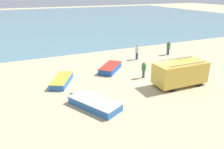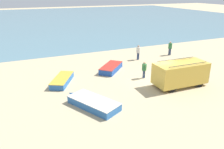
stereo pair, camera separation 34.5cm
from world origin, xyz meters
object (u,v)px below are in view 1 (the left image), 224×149
object	(u,v)px
fishing_rowboat_2	(111,68)
fisherman_0	(168,47)
fisherman_1	(137,51)
fishing_rowboat_1	(93,103)
parked_van	(180,73)
fisherman_2	(144,68)
fishing_rowboat_0	(62,80)

from	to	relation	value
fishing_rowboat_2	fisherman_0	world-z (taller)	fisherman_0
fisherman_1	fishing_rowboat_1	bearing A→B (deg)	119.63
parked_van	fisherman_0	bearing A→B (deg)	59.24
fishing_rowboat_1	fisherman_0	size ratio (longest dim) A/B	2.63
fishing_rowboat_1	fisherman_2	size ratio (longest dim) A/B	2.88
fisherman_1	fisherman_2	distance (m)	6.01
parked_van	fisherman_2	size ratio (longest dim) A/B	2.93
parked_van	fishing_rowboat_1	xyz separation A→B (m)	(-8.37, -0.45, -0.89)
fishing_rowboat_0	fisherman_2	bearing A→B (deg)	-76.82
fishing_rowboat_0	fisherman_0	bearing A→B (deg)	-47.97
fishing_rowboat_0	fisherman_2	size ratio (longest dim) A/B	2.49
fishing_rowboat_1	fisherman_0	world-z (taller)	fisherman_0
parked_van	fisherman_2	bearing A→B (deg)	126.85
fishing_rowboat_0	fisherman_1	distance (m)	10.57
fishing_rowboat_2	fisherman_2	distance (m)	3.90
fishing_rowboat_0	fishing_rowboat_1	xyz separation A→B (m)	(1.12, -5.33, 0.01)
fishing_rowboat_2	fishing_rowboat_1	bearing A→B (deg)	-169.74
parked_van	fisherman_2	xyz separation A→B (m)	(-2.00, 2.82, -0.19)
fisherman_1	fisherman_0	bearing A→B (deg)	-103.58
fisherman_0	fisherman_1	distance (m)	4.84
parked_van	fisherman_0	xyz separation A→B (m)	(5.31, 8.42, -0.10)
fishing_rowboat_1	fisherman_2	world-z (taller)	fisherman_2
fishing_rowboat_1	parked_van	bearing A→B (deg)	-114.44
fishing_rowboat_2	fisherman_0	xyz separation A→B (m)	(9.34, 2.34, 0.78)
parked_van	fisherman_1	bearing A→B (deg)	88.20
fishing_rowboat_0	fisherman_0	size ratio (longest dim) A/B	2.27
fishing_rowboat_0	fisherman_2	world-z (taller)	fisherman_2
fishing_rowboat_1	fisherman_1	bearing A→B (deg)	-72.81
fishing_rowboat_2	fisherman_1	distance (m)	5.07
fishing_rowboat_1	fisherman_1	distance (m)	12.46
fishing_rowboat_0	fisherman_0	distance (m)	15.24
fisherman_0	fisherman_2	bearing A→B (deg)	6.91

